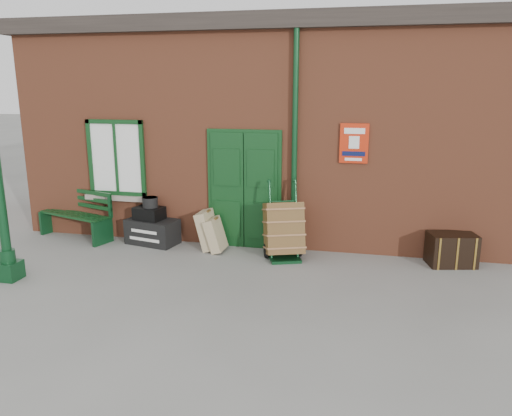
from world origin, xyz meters
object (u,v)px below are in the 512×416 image
(bench, at_px, (78,213))
(dark_trunk, at_px, (451,249))
(porter_trolley, at_px, (284,229))
(houdini_trunk, at_px, (153,231))

(bench, relative_size, dark_trunk, 2.19)
(porter_trolley, bearing_deg, houdini_trunk, 154.32)
(houdini_trunk, bearing_deg, dark_trunk, 12.35)
(bench, height_order, dark_trunk, bench)
(porter_trolley, bearing_deg, dark_trunk, -14.84)
(bench, bearing_deg, houdini_trunk, 15.80)
(porter_trolley, relative_size, dark_trunk, 1.76)
(porter_trolley, height_order, dark_trunk, porter_trolley)
(bench, xyz_separation_m, porter_trolley, (4.32, -0.34, 0.02))
(houdini_trunk, bearing_deg, porter_trolley, 6.69)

